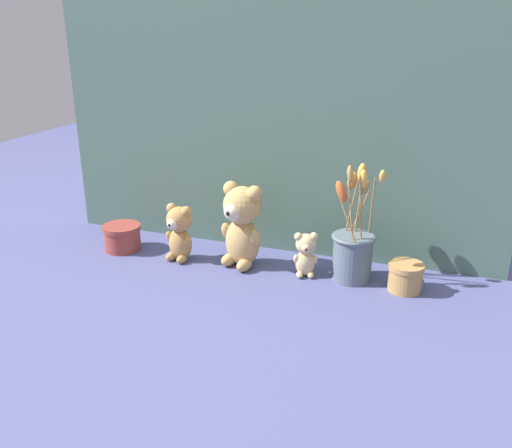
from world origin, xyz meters
TOP-DOWN VIEW (x-y plane):
  - ground_plane at (0.00, 0.00)m, footprint 4.00×4.00m
  - backdrop_wall at (0.00, 0.17)m, footprint 1.35×0.02m
  - teddy_bear_large at (-0.04, 0.01)m, footprint 0.14×0.12m
  - teddy_bear_medium at (-0.23, -0.01)m, footprint 0.09×0.09m
  - teddy_bear_small at (0.15, 0.01)m, footprint 0.07×0.07m
  - flower_vase at (0.27, 0.03)m, footprint 0.13×0.17m
  - decorative_tin_tall at (0.42, 0.01)m, footprint 0.09×0.09m
  - decorative_tin_short at (-0.43, 0.00)m, footprint 0.12×0.12m

SIDE VIEW (x-z plane):
  - ground_plane at x=0.00m, z-range 0.00..0.00m
  - decorative_tin_tall at x=0.42m, z-range 0.00..0.08m
  - decorative_tin_short at x=-0.43m, z-range 0.00..0.08m
  - teddy_bear_small at x=0.15m, z-range 0.00..0.13m
  - teddy_bear_medium at x=-0.23m, z-range 0.00..0.17m
  - flower_vase at x=0.27m, z-range -0.08..0.25m
  - teddy_bear_large at x=-0.04m, z-range 0.01..0.25m
  - backdrop_wall at x=0.00m, z-range 0.00..0.78m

